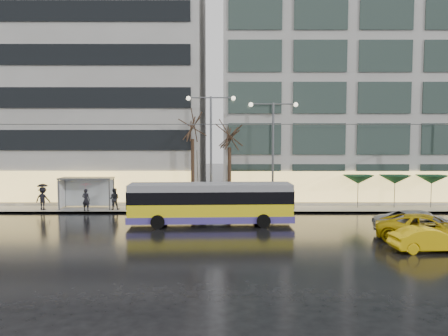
{
  "coord_description": "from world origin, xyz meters",
  "views": [
    {
      "loc": [
        2.99,
        -24.37,
        6.0
      ],
      "look_at": [
        3.04,
        5.0,
        3.83
      ],
      "focal_mm": 35.0,
      "sensor_mm": 36.0,
      "label": 1
    }
  ],
  "objects": [
    {
      "name": "ground",
      "position": [
        0.0,
        0.0,
        0.0
      ],
      "size": [
        140.0,
        140.0,
        0.0
      ],
      "primitive_type": "plane",
      "color": "black",
      "rests_on": "ground"
    },
    {
      "name": "sidewalk",
      "position": [
        2.0,
        14.0,
        0.07
      ],
      "size": [
        80.0,
        10.0,
        0.15
      ],
      "primitive_type": "cube",
      "color": "gray",
      "rests_on": "ground"
    },
    {
      "name": "kerb",
      "position": [
        2.0,
        9.05,
        0.07
      ],
      "size": [
        80.0,
        0.1,
        0.15
      ],
      "primitive_type": "cube",
      "color": "slate",
      "rests_on": "ground"
    },
    {
      "name": "building_left",
      "position": [
        -16.0,
        19.0,
        11.15
      ],
      "size": [
        34.0,
        14.0,
        22.0
      ],
      "primitive_type": "cube",
      "color": "#9D9B96",
      "rests_on": "sidewalk"
    },
    {
      "name": "building_right",
      "position": [
        19.0,
        19.0,
        12.65
      ],
      "size": [
        32.0,
        14.0,
        25.0
      ],
      "primitive_type": "cube",
      "color": "#9D9B96",
      "rests_on": "sidewalk"
    },
    {
      "name": "trolleybus",
      "position": [
        2.14,
        4.73,
        1.37
      ],
      "size": [
        11.04,
        4.41,
        5.08
      ],
      "color": "yellow",
      "rests_on": "ground"
    },
    {
      "name": "catenary",
      "position": [
        1.0,
        7.94,
        4.25
      ],
      "size": [
        42.24,
        5.12,
        7.0
      ],
      "color": "#595B60",
      "rests_on": "ground"
    },
    {
      "name": "bus_shelter",
      "position": [
        -8.38,
        10.69,
        1.96
      ],
      "size": [
        4.2,
        1.6,
        2.51
      ],
      "color": "#595B60",
      "rests_on": "sidewalk"
    },
    {
      "name": "street_lamp_near",
      "position": [
        2.0,
        10.8,
        5.99
      ],
      "size": [
        3.96,
        0.36,
        9.03
      ],
      "color": "#595B60",
      "rests_on": "sidewalk"
    },
    {
      "name": "street_lamp_far",
      "position": [
        7.0,
        10.8,
        5.71
      ],
      "size": [
        3.96,
        0.36,
        8.53
      ],
      "color": "#595B60",
      "rests_on": "sidewalk"
    },
    {
      "name": "tree_a",
      "position": [
        0.5,
        11.0,
        7.09
      ],
      "size": [
        3.2,
        3.2,
        8.4
      ],
      "color": "black",
      "rests_on": "sidewalk"
    },
    {
      "name": "tree_b",
      "position": [
        3.5,
        11.2,
        6.4
      ],
      "size": [
        3.2,
        3.2,
        7.7
      ],
      "color": "black",
      "rests_on": "sidewalk"
    },
    {
      "name": "parasol_a",
      "position": [
        14.0,
        11.0,
        2.45
      ],
      "size": [
        2.5,
        2.5,
        2.65
      ],
      "color": "#595B60",
      "rests_on": "sidewalk"
    },
    {
      "name": "parasol_b",
      "position": [
        17.0,
        11.0,
        2.45
      ],
      "size": [
        2.5,
        2.5,
        2.65
      ],
      "color": "#595B60",
      "rests_on": "sidewalk"
    },
    {
      "name": "parasol_c",
      "position": [
        20.0,
        11.0,
        2.45
      ],
      "size": [
        2.5,
        2.5,
        2.65
      ],
      "color": "#595B60",
      "rests_on": "sidewalk"
    },
    {
      "name": "taxi_b",
      "position": [
        13.67,
        -2.06,
        0.64
      ],
      "size": [
        3.98,
        1.69,
        1.28
      ],
      "primitive_type": "imported",
      "rotation": [
        0.0,
        0.0,
        1.66
      ],
      "color": "yellow",
      "rests_on": "ground"
    },
    {
      "name": "taxi_c",
      "position": [
        14.54,
        -0.14,
        0.77
      ],
      "size": [
        6.13,
        4.68,
        1.55
      ],
      "primitive_type": "imported",
      "rotation": [
        0.0,
        0.0,
        1.13
      ],
      "color": "gold",
      "rests_on": "ground"
    },
    {
      "name": "sedan_silver",
      "position": [
        14.91,
        1.26,
        0.78
      ],
      "size": [
        5.71,
        2.83,
        1.56
      ],
      "primitive_type": "imported",
      "rotation": [
        0.0,
        0.0,
        1.61
      ],
      "color": "#A7A7AB",
      "rests_on": "ground"
    },
    {
      "name": "pedestrian_a",
      "position": [
        -7.73,
        9.4,
        1.59
      ],
      "size": [
        1.12,
        1.13,
        2.19
      ],
      "color": "black",
      "rests_on": "sidewalk"
    },
    {
      "name": "pedestrian_b",
      "position": [
        -5.67,
        9.97,
        1.01
      ],
      "size": [
        0.87,
        0.69,
        1.72
      ],
      "color": "black",
      "rests_on": "sidewalk"
    },
    {
      "name": "pedestrian_c",
      "position": [
        -11.29,
        9.86,
        1.27
      ],
      "size": [
        1.26,
        0.93,
        2.11
      ],
      "color": "black",
      "rests_on": "sidewalk"
    }
  ]
}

